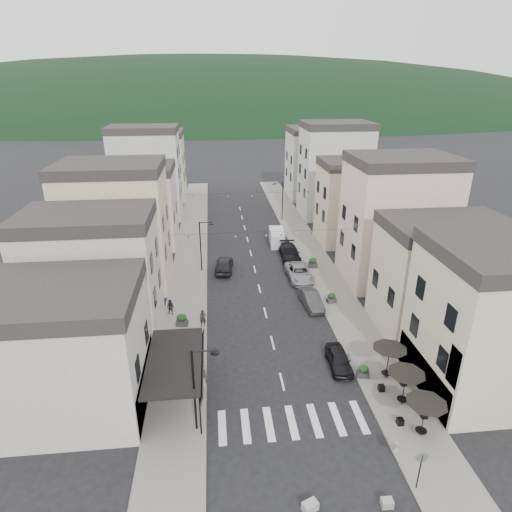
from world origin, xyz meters
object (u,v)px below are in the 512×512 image
(parked_car_d, at_px, (290,253))
(parked_car_e, at_px, (224,264))
(parked_car_a, at_px, (339,359))
(parked_car_c, at_px, (299,273))
(delivery_van, at_px, (277,237))
(pedestrian_a, at_px, (203,318))
(parked_car_b, at_px, (311,300))
(pedestrian_b, at_px, (170,307))

(parked_car_d, xyz_separation_m, parked_car_e, (-8.11, -2.72, 0.02))
(parked_car_a, bearing_deg, parked_car_d, 91.97)
(parked_car_c, xyz_separation_m, delivery_van, (-0.87, 10.88, 0.30))
(pedestrian_a, bearing_deg, parked_car_a, -37.68)
(parked_car_a, height_order, parked_car_e, parked_car_e)
(parked_car_b, distance_m, delivery_van, 17.02)
(parked_car_a, xyz_separation_m, parked_car_e, (-8.11, 18.62, 0.14))
(parked_car_e, relative_size, pedestrian_a, 2.99)
(delivery_van, bearing_deg, pedestrian_a, -112.18)
(pedestrian_b, bearing_deg, parked_car_d, 63.31)
(parked_car_c, distance_m, pedestrian_b, 14.93)
(parked_car_d, height_order, delivery_van, delivery_van)
(parked_car_b, xyz_separation_m, parked_car_e, (-8.11, 9.13, 0.10))
(parked_car_a, bearing_deg, parked_car_b, 91.97)
(parked_car_c, bearing_deg, delivery_van, 92.71)
(delivery_van, xyz_separation_m, pedestrian_a, (-9.53, -19.70, -0.14))
(parked_car_c, relative_size, pedestrian_a, 3.43)
(parked_car_b, relative_size, parked_car_c, 0.79)
(parked_car_c, bearing_deg, parked_car_e, 157.71)
(parked_car_c, xyz_separation_m, parked_car_d, (0.00, 5.74, 0.03))
(parked_car_e, distance_m, delivery_van, 10.69)
(parked_car_a, xyz_separation_m, parked_car_d, (0.00, 21.34, 0.12))
(parked_car_d, xyz_separation_m, delivery_van, (-0.87, 5.14, 0.27))
(parked_car_e, distance_m, pedestrian_b, 10.92)
(pedestrian_a, bearing_deg, parked_car_e, 74.51)
(parked_car_e, xyz_separation_m, pedestrian_a, (-2.29, -11.83, 0.11))
(parked_car_c, height_order, parked_car_e, parked_car_e)
(delivery_van, xyz_separation_m, pedestrian_b, (-12.56, -17.40, -0.16))
(parked_car_b, bearing_deg, parked_car_d, 84.86)
(parked_car_e, bearing_deg, parked_car_c, 166.23)
(parked_car_c, bearing_deg, pedestrian_a, -141.59)
(parked_car_b, bearing_deg, pedestrian_b, 176.58)
(parked_car_d, relative_size, parked_car_e, 1.14)
(delivery_van, bearing_deg, parked_car_b, -83.43)
(parked_car_a, relative_size, parked_car_b, 0.92)
(parked_car_a, bearing_deg, pedestrian_b, 147.89)
(parked_car_d, bearing_deg, parked_car_c, -88.45)
(parked_car_b, height_order, pedestrian_a, pedestrian_a)
(delivery_van, bearing_deg, pedestrian_b, -122.19)
(parked_car_a, bearing_deg, parked_car_e, 115.52)
(parked_car_d, distance_m, parked_car_e, 8.56)
(parked_car_b, bearing_deg, parked_car_e, 126.49)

